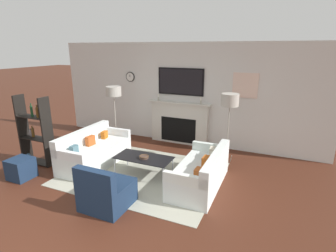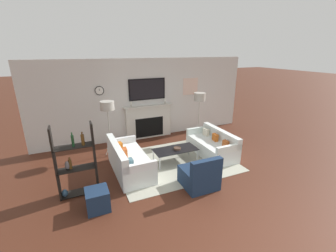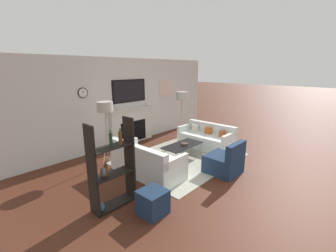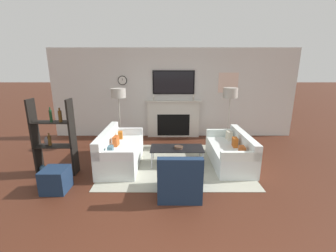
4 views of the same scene
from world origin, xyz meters
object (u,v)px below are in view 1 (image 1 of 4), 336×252
object	(u,v)px
decorative_bowl	(144,157)
shelf_unit	(35,133)
couch_right	(201,173)
floor_lamp_right	(230,101)
couch_left	(94,152)
ottoman	(21,169)
coffee_table	(144,158)
floor_lamp_left	(114,92)
armchair	(106,193)

from	to	relation	value
decorative_bowl	shelf_unit	distance (m)	2.60
couch_right	floor_lamp_right	size ratio (longest dim) A/B	1.03
couch_left	floor_lamp_right	xyz separation A→B (m)	(2.75, 1.20, 1.18)
floor_lamp_right	couch_left	bearing A→B (deg)	-156.42
couch_right	ottoman	xyz separation A→B (m)	(-3.43, -1.17, -0.06)
coffee_table	floor_lamp_left	size ratio (longest dim) A/B	0.74
ottoman	floor_lamp_right	bearing A→B (deg)	32.89
couch_right	armchair	distance (m)	1.80
couch_right	coffee_table	bearing A→B (deg)	-178.66
ottoman	couch_left	bearing A→B (deg)	52.12
floor_lamp_left	coffee_table	bearing A→B (deg)	-38.95
coffee_table	ottoman	world-z (taller)	ottoman
decorative_bowl	ottoman	distance (m)	2.50
couch_left	shelf_unit	world-z (taller)	shelf_unit
armchair	floor_lamp_left	size ratio (longest dim) A/B	0.49
armchair	floor_lamp_right	world-z (taller)	floor_lamp_right
coffee_table	shelf_unit	size ratio (longest dim) A/B	0.76
couch_left	floor_lamp_left	xyz separation A→B (m)	(-0.23, 1.20, 1.17)
coffee_table	couch_right	bearing A→B (deg)	1.34
coffee_table	shelf_unit	bearing A→B (deg)	-169.78
floor_lamp_left	ottoman	size ratio (longest dim) A/B	3.76
floor_lamp_left	floor_lamp_right	xyz separation A→B (m)	(2.98, 0.00, 0.01)
decorative_bowl	ottoman	xyz separation A→B (m)	(-2.24, -1.09, -0.21)
shelf_unit	floor_lamp_right	bearing A→B (deg)	22.96
floor_lamp_right	floor_lamp_left	bearing A→B (deg)	-180.00
decorative_bowl	shelf_unit	size ratio (longest dim) A/B	0.13
decorative_bowl	floor_lamp_right	size ratio (longest dim) A/B	0.12
couch_right	floor_lamp_left	xyz separation A→B (m)	(-2.75, 1.20, 1.19)
coffee_table	floor_lamp_left	xyz separation A→B (m)	(-1.52, 1.23, 1.09)
couch_right	ottoman	distance (m)	3.62
floor_lamp_right	shelf_unit	xyz separation A→B (m)	(-3.97, -1.68, -0.74)
couch_left	ottoman	world-z (taller)	couch_left
couch_left	armchair	bearing A→B (deg)	-45.26
armchair	coffee_table	world-z (taller)	armchair
ottoman	coffee_table	bearing A→B (deg)	27.32
couch_left	floor_lamp_right	world-z (taller)	floor_lamp_right
coffee_table	decorative_bowl	xyz separation A→B (m)	(0.04, -0.04, 0.06)
shelf_unit	ottoman	world-z (taller)	shelf_unit
floor_lamp_right	coffee_table	bearing A→B (deg)	-139.88
armchair	decorative_bowl	size ratio (longest dim) A/B	4.01
couch_left	couch_right	world-z (taller)	couch_left
decorative_bowl	floor_lamp_right	xyz separation A→B (m)	(1.42, 1.27, 1.04)
couch_left	ottoman	size ratio (longest dim) A/B	4.14
coffee_table	floor_lamp_right	world-z (taller)	floor_lamp_right
decorative_bowl	ottoman	bearing A→B (deg)	-153.97
couch_right	armchair	world-z (taller)	armchair
couch_right	armchair	xyz separation A→B (m)	(-1.24, -1.30, -0.00)
couch_left	ottoman	bearing A→B (deg)	-127.88
ottoman	floor_lamp_left	bearing A→B (deg)	73.97
couch_left	coffee_table	distance (m)	1.30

